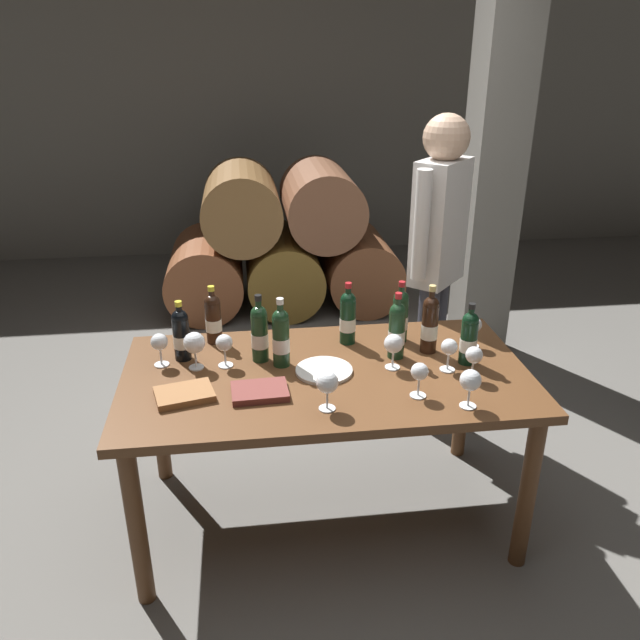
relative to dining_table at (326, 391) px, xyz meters
name	(u,v)px	position (x,y,z in m)	size (l,w,h in m)	color
ground_plane	(325,514)	(0.00, 0.00, -0.67)	(14.00, 14.00, 0.00)	#66635E
cellar_back_wall	(268,109)	(0.00, 4.20, 0.73)	(10.00, 0.24, 2.80)	slate
barrel_stack	(282,244)	(0.00, 2.60, -0.15)	(1.86, 0.90, 1.15)	brown
stone_pillar	(494,165)	(1.30, 1.60, 0.63)	(0.32, 0.32, 2.60)	slate
dining_table	(326,391)	(0.00, 0.00, 0.00)	(1.70, 0.90, 0.76)	brown
wine_bottle_0	(281,337)	(-0.18, 0.09, 0.22)	(0.07, 0.07, 0.31)	#19381E
wine_bottle_1	(469,337)	(0.61, 0.01, 0.21)	(0.07, 0.07, 0.28)	black
wine_bottle_2	(260,333)	(-0.27, 0.14, 0.22)	(0.07, 0.07, 0.30)	#19381E
wine_bottle_3	(397,330)	(0.32, 0.10, 0.22)	(0.07, 0.07, 0.30)	#19381E
wine_bottle_4	(181,334)	(-0.60, 0.20, 0.21)	(0.07, 0.07, 0.27)	black
wine_bottle_5	(348,317)	(0.14, 0.27, 0.22)	(0.07, 0.07, 0.29)	black
wine_bottle_6	(213,318)	(-0.47, 0.35, 0.21)	(0.07, 0.07, 0.27)	black
wine_bottle_7	(430,324)	(0.48, 0.13, 0.23)	(0.07, 0.07, 0.31)	black
wine_bottle_8	(400,315)	(0.38, 0.26, 0.22)	(0.07, 0.07, 0.29)	#19381E
wine_glass_0	(474,356)	(0.59, -0.13, 0.19)	(0.07, 0.07, 0.15)	white
wine_glass_1	(224,344)	(-0.42, 0.11, 0.20)	(0.07, 0.07, 0.15)	white
wine_glass_2	(470,381)	(0.50, -0.34, 0.20)	(0.08, 0.08, 0.16)	white
wine_glass_3	(474,326)	(0.69, 0.15, 0.19)	(0.07, 0.07, 0.14)	white
wine_glass_4	(449,348)	(0.51, -0.05, 0.19)	(0.07, 0.07, 0.14)	white
wine_glass_5	(159,343)	(-0.69, 0.15, 0.20)	(0.07, 0.07, 0.15)	white
wine_glass_6	(419,373)	(0.33, -0.24, 0.19)	(0.07, 0.07, 0.14)	white
wine_glass_7	(194,343)	(-0.54, 0.10, 0.21)	(0.09, 0.09, 0.16)	white
wine_glass_8	(327,383)	(-0.04, -0.29, 0.20)	(0.08, 0.08, 0.16)	white
wine_glass_9	(393,344)	(0.28, 0.00, 0.20)	(0.08, 0.08, 0.16)	white
tasting_notebook	(260,391)	(-0.28, -0.15, 0.11)	(0.22, 0.16, 0.03)	brown
leather_ledger	(184,394)	(-0.58, -0.13, 0.11)	(0.22, 0.16, 0.03)	#936038
serving_plate	(324,370)	(-0.01, 0.00, 0.10)	(0.24, 0.24, 0.01)	white
sommelier_presenting	(438,247)	(0.69, 0.75, 0.37)	(0.36, 0.38, 1.72)	#383842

